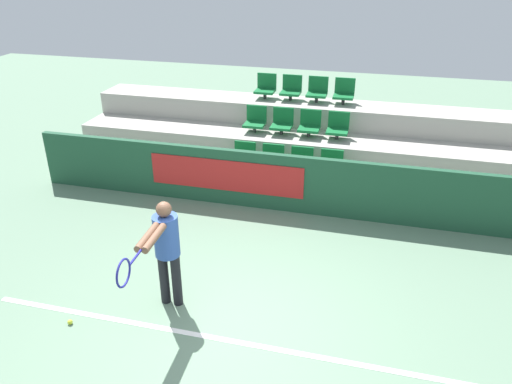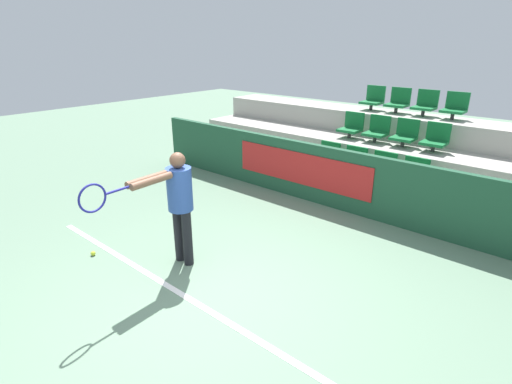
{
  "view_description": "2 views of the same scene",
  "coord_description": "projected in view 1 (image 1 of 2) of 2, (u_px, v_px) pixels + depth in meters",
  "views": [
    {
      "loc": [
        1.64,
        -4.68,
        4.42
      ],
      "look_at": [
        -0.04,
        1.84,
        1.08
      ],
      "focal_mm": 35.0,
      "sensor_mm": 36.0,
      "label": 1
    },
    {
      "loc": [
        3.03,
        -2.65,
        2.88
      ],
      "look_at": [
        -0.48,
        1.43,
        0.81
      ],
      "focal_mm": 28.0,
      "sensor_mm": 36.0,
      "label": 2
    }
  ],
  "objects": [
    {
      "name": "ground_plane",
      "position": [
        223.0,
        330.0,
        6.38
      ],
      "size": [
        30.0,
        30.0,
        0.0
      ],
      "primitive_type": "plane",
      "color": "slate"
    },
    {
      "name": "court_baseline",
      "position": [
        219.0,
        339.0,
        6.23
      ],
      "size": [
        6.34,
        0.08,
        0.01
      ],
      "color": "white",
      "rests_on": "ground"
    },
    {
      "name": "barrier_wall",
      "position": [
        278.0,
        182.0,
        9.07
      ],
      "size": [
        9.6,
        0.14,
        1.1
      ],
      "color": "#1E4C33",
      "rests_on": "ground"
    },
    {
      "name": "bleacher_tier_front",
      "position": [
        285.0,
        186.0,
        9.67
      ],
      "size": [
        9.2,
        0.91,
        0.46
      ],
      "color": "#ADA89E",
      "rests_on": "ground"
    },
    {
      "name": "bleacher_tier_middle",
      "position": [
        294.0,
        157.0,
        10.36
      ],
      "size": [
        9.2,
        0.91,
        0.93
      ],
      "color": "#ADA89E",
      "rests_on": "ground"
    },
    {
      "name": "bleacher_tier_back",
      "position": [
        302.0,
        133.0,
        11.04
      ],
      "size": [
        9.2,
        0.91,
        1.39
      ],
      "color": "#ADA89E",
      "rests_on": "ground"
    },
    {
      "name": "stadium_chair_0",
      "position": [
        244.0,
        157.0,
        9.76
      ],
      "size": [
        0.42,
        0.4,
        0.52
      ],
      "color": "#333333",
      "rests_on": "bleacher_tier_front"
    },
    {
      "name": "stadium_chair_1",
      "position": [
        272.0,
        160.0,
        9.63
      ],
      "size": [
        0.42,
        0.4,
        0.52
      ],
      "color": "#333333",
      "rests_on": "bleacher_tier_front"
    },
    {
      "name": "stadium_chair_2",
      "position": [
        301.0,
        163.0,
        9.5
      ],
      "size": [
        0.42,
        0.4,
        0.52
      ],
      "color": "#333333",
      "rests_on": "bleacher_tier_front"
    },
    {
      "name": "stadium_chair_3",
      "position": [
        331.0,
        166.0,
        9.37
      ],
      "size": [
        0.42,
        0.4,
        0.52
      ],
      "color": "#333333",
      "rests_on": "bleacher_tier_front"
    },
    {
      "name": "stadium_chair_4",
      "position": [
        255.0,
        120.0,
        10.34
      ],
      "size": [
        0.42,
        0.4,
        0.52
      ],
      "color": "#333333",
      "rests_on": "bleacher_tier_middle"
    },
    {
      "name": "stadium_chair_5",
      "position": [
        282.0,
        123.0,
        10.21
      ],
      "size": [
        0.42,
        0.4,
        0.52
      ],
      "color": "#333333",
      "rests_on": "bleacher_tier_middle"
    },
    {
      "name": "stadium_chair_6",
      "position": [
        310.0,
        125.0,
        10.08
      ],
      "size": [
        0.42,
        0.4,
        0.52
      ],
      "color": "#333333",
      "rests_on": "bleacher_tier_middle"
    },
    {
      "name": "stadium_chair_7",
      "position": [
        338.0,
        127.0,
        9.96
      ],
      "size": [
        0.42,
        0.4,
        0.52
      ],
      "color": "#333333",
      "rests_on": "bleacher_tier_middle"
    },
    {
      "name": "stadium_chair_8",
      "position": [
        266.0,
        87.0,
        10.92
      ],
      "size": [
        0.42,
        0.4,
        0.52
      ],
      "color": "#333333",
      "rests_on": "bleacher_tier_back"
    },
    {
      "name": "stadium_chair_9",
      "position": [
        291.0,
        89.0,
        10.79
      ],
      "size": [
        0.42,
        0.4,
        0.52
      ],
      "color": "#333333",
      "rests_on": "bleacher_tier_back"
    },
    {
      "name": "stadium_chair_10",
      "position": [
        317.0,
        91.0,
        10.67
      ],
      "size": [
        0.42,
        0.4,
        0.52
      ],
      "color": "#333333",
      "rests_on": "bleacher_tier_back"
    },
    {
      "name": "stadium_chair_11",
      "position": [
        344.0,
        93.0,
        10.54
      ],
      "size": [
        0.42,
        0.4,
        0.52
      ],
      "color": "#333333",
      "rests_on": "bleacher_tier_back"
    },
    {
      "name": "tennis_player",
      "position": [
        165.0,
        246.0,
        6.4
      ],
      "size": [
        0.33,
        1.51,
        1.55
      ],
      "rotation": [
        0.0,
        0.0,
        0.04
      ],
      "color": "black",
      "rests_on": "ground"
    },
    {
      "name": "tennis_ball",
      "position": [
        70.0,
        322.0,
        6.47
      ],
      "size": [
        0.07,
        0.07,
        0.07
      ],
      "color": "#CCDB33",
      "rests_on": "ground"
    }
  ]
}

